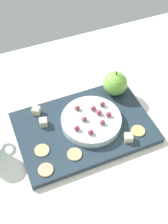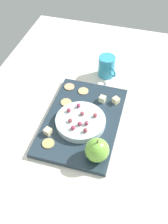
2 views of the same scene
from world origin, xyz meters
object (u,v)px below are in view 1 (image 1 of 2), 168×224
object	(u,v)px
grape_8	(102,122)
cracker_1	(75,154)
grape_0	(99,113)
grape_2	(93,108)
cracker_0	(138,131)
grape_1	(77,108)
platter	(83,126)
cheese_cube_1	(43,122)
cracker_2	(42,150)
cheese_cube_0	(36,111)
grape_6	(102,104)
grape_4	(91,132)
cheese_cube_2	(128,138)
grape_7	(109,114)
apple_whole	(115,83)
grape_5	(84,119)
grape_3	(77,128)
serving_dish	(91,120)
cracker_3	(46,170)

from	to	relation	value
grape_8	cracker_1	bearing A→B (deg)	26.05
grape_0	grape_2	size ratio (longest dim) A/B	1.00
cracker_0	grape_2	xyz separation A→B (cm)	(9.67, -10.59, 2.92)
grape_1	platter	bearing A→B (deg)	93.35
cheese_cube_1	cracker_2	distance (cm)	9.14
platter	cheese_cube_0	xyz separation A→B (cm)	(11.54, -9.53, 2.07)
cheese_cube_0	grape_8	bearing A→B (deg)	140.75
platter	cracker_0	xyz separation A→B (cm)	(-13.76, 8.32, 1.15)
grape_0	grape_1	distance (cm)	6.68
grape_0	grape_6	bearing A→B (deg)	-130.79
grape_4	cracker_0	bearing A→B (deg)	168.27
cheese_cube_1	cheese_cube_2	world-z (taller)	same
grape_7	grape_8	size ratio (longest dim) A/B	1.00
cheese_cube_0	grape_6	distance (cm)	20.11
grape_1	cheese_cube_2	bearing A→B (deg)	124.99
cracker_1	cracker_2	xyz separation A→B (cm)	(7.89, -4.59, 0.00)
cheese_cube_2	cracker_2	bearing A→B (deg)	-13.88
cracker_1	grape_2	distance (cm)	15.27
cheese_cube_1	grape_8	world-z (taller)	grape_8
apple_whole	cracker_1	distance (cm)	26.98
cheese_cube_0	cheese_cube_1	bearing A→B (deg)	97.71
grape_5	grape_7	size ratio (longest dim) A/B	1.00
grape_0	grape_5	distance (cm)	4.90
grape_3	grape_7	bearing A→B (deg)	-173.62
serving_dish	grape_2	world-z (taller)	grape_2
platter	cracker_3	distance (cm)	18.09
cheese_cube_0	grape_7	size ratio (longest dim) A/B	1.37
grape_3	grape_8	distance (cm)	7.57
cracker_2	grape_1	distance (cm)	16.36
cheese_cube_0	cracker_3	distance (cm)	20.04
grape_2	grape_7	world-z (taller)	same
serving_dish	apple_whole	world-z (taller)	apple_whole
cracker_0	grape_4	distance (cm)	14.37
apple_whole	serving_dish	bearing A→B (deg)	36.04
platter	grape_1	size ratio (longest dim) A/B	23.95
grape_0	grape_8	world-z (taller)	grape_0
grape_8	cheese_cube_0	bearing A→B (deg)	-39.25
grape_2	grape_5	distance (cm)	4.75
cheese_cube_0	grape_2	bearing A→B (deg)	155.10
cracker_1	grape_8	size ratio (longest dim) A/B	2.51
grape_2	grape_3	bearing A→B (deg)	34.89
serving_dish	cheese_cube_2	size ratio (longest dim) A/B	7.90
cheese_cube_1	grape_4	bearing A→B (deg)	137.57
cheese_cube_2	grape_3	distance (cm)	14.80
cheese_cube_1	cheese_cube_2	xyz separation A→B (cm)	(-20.52, 14.38, 0.00)
grape_3	platter	bearing A→B (deg)	-138.45
cheese_cube_2	grape_1	bearing A→B (deg)	-55.01
cheese_cube_1	grape_8	xyz separation A→B (cm)	(-15.27, 7.95, 1.92)
grape_0	grape_4	world-z (taller)	same
grape_7	cracker_3	bearing A→B (deg)	21.21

